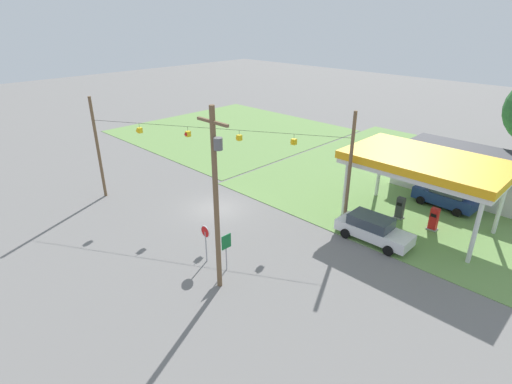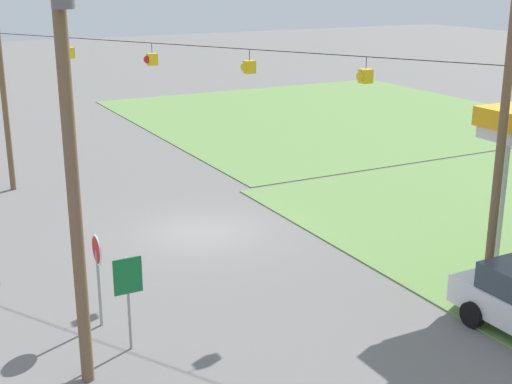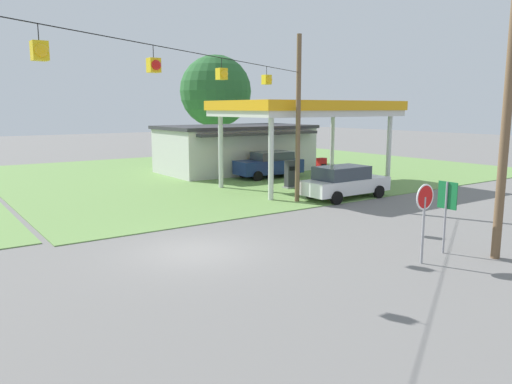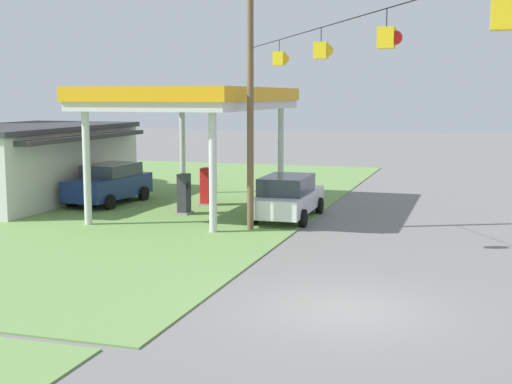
{
  "view_description": "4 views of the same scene",
  "coord_description": "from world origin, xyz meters",
  "px_view_note": "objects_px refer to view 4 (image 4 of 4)",
  "views": [
    {
      "loc": [
        22.06,
        -17.9,
        14.14
      ],
      "look_at": [
        3.76,
        0.64,
        2.42
      ],
      "focal_mm": 28.0,
      "sensor_mm": 36.0,
      "label": 1
    },
    {
      "loc": [
        21.86,
        -9.42,
        8.79
      ],
      "look_at": [
        3.13,
        0.48,
        2.27
      ],
      "focal_mm": 50.0,
      "sensor_mm": 36.0,
      "label": 2
    },
    {
      "loc": [
        -7.6,
        -14.43,
        4.77
      ],
      "look_at": [
        3.71,
        1.73,
        1.44
      ],
      "focal_mm": 35.0,
      "sensor_mm": 36.0,
      "label": 3
    },
    {
      "loc": [
        -15.67,
        -2.72,
        4.87
      ],
      "look_at": [
        2.62,
        2.95,
        2.26
      ],
      "focal_mm": 50.0,
      "sensor_mm": 36.0,
      "label": 4
    }
  ],
  "objects_px": {
    "fuel_pump_far": "(206,188)",
    "fuel_pump_near": "(184,195)",
    "car_at_pumps_front": "(288,197)",
    "gas_station_store": "(26,162)",
    "car_at_pumps_rear": "(109,183)",
    "gas_station_canopy": "(195,100)"
  },
  "relations": [
    {
      "from": "car_at_pumps_rear",
      "to": "car_at_pumps_front",
      "type": "bearing_deg",
      "value": 83.83
    },
    {
      "from": "fuel_pump_near",
      "to": "fuel_pump_far",
      "type": "distance_m",
      "value": 2.53
    },
    {
      "from": "fuel_pump_far",
      "to": "car_at_pumps_front",
      "type": "bearing_deg",
      "value": -118.18
    },
    {
      "from": "gas_station_canopy",
      "to": "gas_station_store",
      "type": "bearing_deg",
      "value": 86.89
    },
    {
      "from": "gas_station_store",
      "to": "fuel_pump_far",
      "type": "xyz_separation_m",
      "value": [
        0.79,
        -8.7,
        -0.95
      ]
    },
    {
      "from": "gas_station_store",
      "to": "car_at_pumps_rear",
      "type": "height_order",
      "value": "gas_station_store"
    },
    {
      "from": "car_at_pumps_front",
      "to": "gas_station_canopy",
      "type": "bearing_deg",
      "value": 75.4
    },
    {
      "from": "gas_station_canopy",
      "to": "fuel_pump_near",
      "type": "xyz_separation_m",
      "value": [
        -1.26,
        -0.0,
        -3.88
      ]
    },
    {
      "from": "gas_station_store",
      "to": "car_at_pumps_rear",
      "type": "xyz_separation_m",
      "value": [
        -0.05,
        -4.36,
        -0.81
      ]
    },
    {
      "from": "fuel_pump_far",
      "to": "car_at_pumps_front",
      "type": "height_order",
      "value": "car_at_pumps_front"
    },
    {
      "from": "fuel_pump_far",
      "to": "fuel_pump_near",
      "type": "bearing_deg",
      "value": 180.0
    },
    {
      "from": "gas_station_canopy",
      "to": "fuel_pump_near",
      "type": "height_order",
      "value": "gas_station_canopy"
    },
    {
      "from": "car_at_pumps_front",
      "to": "gas_station_store",
      "type": "bearing_deg",
      "value": 82.43
    },
    {
      "from": "fuel_pump_near",
      "to": "car_at_pumps_front",
      "type": "xyz_separation_m",
      "value": [
        0.2,
        -4.34,
        0.1
      ]
    },
    {
      "from": "car_at_pumps_rear",
      "to": "fuel_pump_near",
      "type": "bearing_deg",
      "value": 72.26
    },
    {
      "from": "gas_station_canopy",
      "to": "fuel_pump_far",
      "type": "xyz_separation_m",
      "value": [
        1.26,
        -0.0,
        -3.88
      ]
    },
    {
      "from": "gas_station_store",
      "to": "gas_station_canopy",
      "type": "bearing_deg",
      "value": -93.11
    },
    {
      "from": "fuel_pump_near",
      "to": "fuel_pump_far",
      "type": "xyz_separation_m",
      "value": [
        2.53,
        0.0,
        0.0
      ]
    },
    {
      "from": "gas_station_canopy",
      "to": "car_at_pumps_rear",
      "type": "relative_size",
      "value": 2.19
    },
    {
      "from": "gas_station_canopy",
      "to": "car_at_pumps_front",
      "type": "height_order",
      "value": "gas_station_canopy"
    },
    {
      "from": "gas_station_canopy",
      "to": "car_at_pumps_front",
      "type": "relative_size",
      "value": 2.06
    },
    {
      "from": "fuel_pump_far",
      "to": "car_at_pumps_front",
      "type": "distance_m",
      "value": 4.92
    }
  ]
}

